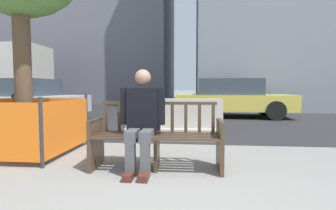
{
  "coord_description": "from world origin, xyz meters",
  "views": [
    {
      "loc": [
        0.34,
        -2.21,
        1.08
      ],
      "look_at": [
        -0.14,
        2.65,
        0.75
      ],
      "focal_mm": 28.0,
      "sensor_mm": 36.0,
      "label": 1
    }
  ],
  "objects": [
    {
      "name": "car_taxi_near",
      "position": [
        1.74,
        7.55,
        0.7
      ],
      "size": [
        4.13,
        2.11,
        1.39
      ],
      "color": "#DBC64C",
      "rests_on": "ground"
    },
    {
      "name": "construction_fence",
      "position": [
        -2.41,
        1.78,
        0.48
      ],
      "size": [
        1.52,
        1.52,
        0.95
      ],
      "color": "#2D2D33",
      "rests_on": "ground"
    },
    {
      "name": "street_bench",
      "position": [
        -0.14,
        1.17,
        0.4
      ],
      "size": [
        1.7,
        0.55,
        0.88
      ],
      "color": "#473323",
      "rests_on": "ground"
    },
    {
      "name": "ground_plane",
      "position": [
        0.0,
        0.0,
        0.0
      ],
      "size": [
        200.0,
        200.0,
        0.0
      ],
      "primitive_type": "plane",
      "color": "gray"
    },
    {
      "name": "street_asphalt",
      "position": [
        0.0,
        8.7,
        0.0
      ],
      "size": [
        120.0,
        12.0,
        0.01
      ],
      "primitive_type": "cube",
      "color": "#28282B",
      "rests_on": "ground"
    },
    {
      "name": "seated_person",
      "position": [
        -0.33,
        1.11,
        0.69
      ],
      "size": [
        0.58,
        0.73,
        1.31
      ],
      "color": "black",
      "rests_on": "ground"
    },
    {
      "name": "jersey_barrier_centre",
      "position": [
        -0.07,
        3.27,
        0.34
      ],
      "size": [
        2.01,
        0.71,
        0.84
      ],
      "color": "#ADA89E",
      "rests_on": "ground"
    },
    {
      "name": "car_sedan_mid",
      "position": [
        -5.35,
        5.61,
        0.67
      ],
      "size": [
        4.43,
        2.04,
        1.35
      ],
      "color": "silver",
      "rests_on": "ground"
    }
  ]
}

